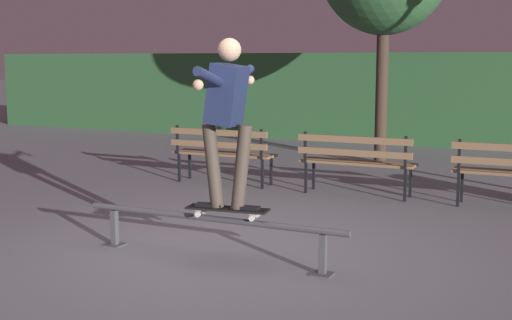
{
  "coord_description": "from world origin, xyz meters",
  "views": [
    {
      "loc": [
        3.12,
        -5.68,
        1.88
      ],
      "look_at": [
        0.09,
        0.64,
        0.85
      ],
      "focal_mm": 48.27,
      "sensor_mm": 36.0,
      "label": 1
    }
  ],
  "objects": [
    {
      "name": "grind_rail",
      "position": [
        0.0,
        -0.16,
        0.33
      ],
      "size": [
        2.74,
        0.18,
        0.42
      ],
      "color": "#47474C",
      "rests_on": "ground"
    },
    {
      "name": "park_bench_left_center",
      "position": [
        0.32,
        3.34,
        0.54
      ],
      "size": [
        1.61,
        0.44,
        0.88
      ],
      "color": "black",
      "rests_on": "ground"
    },
    {
      "name": "hedge_backdrop",
      "position": [
        0.0,
        9.74,
        1.01
      ],
      "size": [
        24.0,
        1.2,
        2.02
      ],
      "primitive_type": "cube",
      "color": "#2D5B33",
      "rests_on": "ground"
    },
    {
      "name": "ground_plane",
      "position": [
        0.0,
        0.0,
        0.0
      ],
      "size": [
        90.0,
        90.0,
        0.0
      ],
      "primitive_type": "plane",
      "color": "slate"
    },
    {
      "name": "skateboard",
      "position": [
        0.18,
        -0.16,
        0.5
      ],
      "size": [
        0.8,
        0.3,
        0.09
      ],
      "color": "black",
      "rests_on": "grind_rail"
    },
    {
      "name": "skateboarder",
      "position": [
        0.18,
        -0.16,
        1.43
      ],
      "size": [
        0.63,
        1.4,
        1.56
      ],
      "color": "black",
      "rests_on": "skateboard"
    },
    {
      "name": "park_bench_leftmost",
      "position": [
        -1.78,
        3.34,
        0.54
      ],
      "size": [
        1.61,
        0.44,
        0.88
      ],
      "color": "black",
      "rests_on": "ground"
    }
  ]
}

